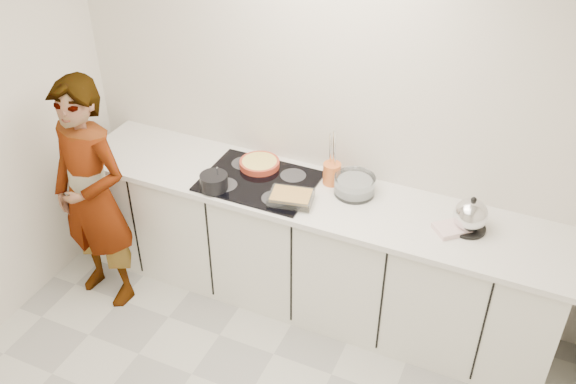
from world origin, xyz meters
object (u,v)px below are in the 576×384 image
at_px(hob, 259,181).
at_px(mixing_bowl, 355,186).
at_px(baking_dish, 291,197).
at_px(tart_dish, 260,163).
at_px(utensil_crock, 332,173).
at_px(kettle, 470,216).
at_px(saucepan, 214,182).
at_px(cook, 92,197).

relative_size(hob, mixing_bowl, 2.34).
relative_size(baking_dish, mixing_bowl, 0.98).
distance_m(tart_dish, mixing_bowl, 0.67).
relative_size(hob, utensil_crock, 5.01).
bearing_deg(kettle, tart_dish, 176.09).
height_order(baking_dish, utensil_crock, utensil_crock).
distance_m(tart_dish, kettle, 1.41).
height_order(baking_dish, mixing_bowl, mixing_bowl).
xyz_separation_m(hob, saucepan, (-0.22, -0.20, 0.06)).
bearing_deg(cook, utensil_crock, 32.26).
height_order(hob, utensil_crock, utensil_crock).
bearing_deg(baking_dish, utensil_crock, 64.17).
height_order(mixing_bowl, kettle, kettle).
distance_m(hob, kettle, 1.34).
distance_m(saucepan, kettle, 1.57).
distance_m(mixing_bowl, cook, 1.70).
relative_size(hob, saucepan, 3.40).
relative_size(saucepan, cook, 0.13).
xyz_separation_m(saucepan, utensil_crock, (0.65, 0.38, 0.01)).
relative_size(tart_dish, baking_dish, 0.93).
bearing_deg(kettle, mixing_bowl, 173.76).
xyz_separation_m(tart_dish, baking_dish, (0.35, -0.27, 0.00)).
bearing_deg(mixing_bowl, utensil_crock, 163.87).
height_order(hob, tart_dish, tart_dish).
height_order(hob, saucepan, saucepan).
height_order(saucepan, baking_dish, saucepan).
xyz_separation_m(saucepan, baking_dish, (0.50, 0.07, -0.02)).
bearing_deg(utensil_crock, hob, -157.10).
distance_m(baking_dish, cook, 1.31).
xyz_separation_m(hob, cook, (-0.97, -0.49, -0.09)).
height_order(baking_dish, cook, cook).
bearing_deg(saucepan, mixing_bowl, 21.86).
bearing_deg(baking_dish, saucepan, -171.80).
relative_size(hob, baking_dish, 2.40).
bearing_deg(cook, hob, 33.41).
distance_m(tart_dish, baking_dish, 0.45).
bearing_deg(hob, saucepan, -137.83).
relative_size(hob, kettle, 3.12).
bearing_deg(utensil_crock, saucepan, -149.70).
xyz_separation_m(baking_dish, cook, (-1.25, -0.36, -0.12)).
height_order(mixing_bowl, utensil_crock, utensil_crock).
height_order(hob, baking_dish, baking_dish).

